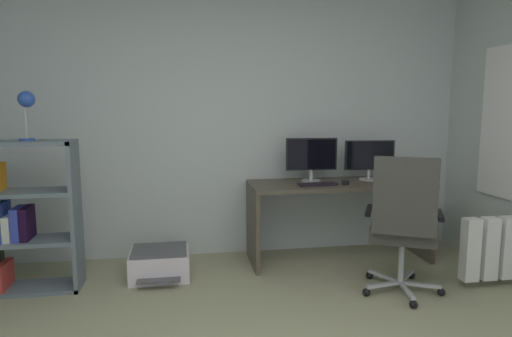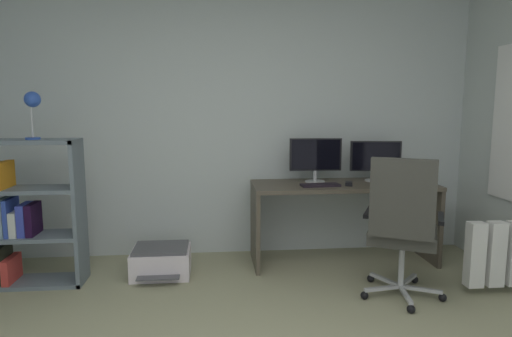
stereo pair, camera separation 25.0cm
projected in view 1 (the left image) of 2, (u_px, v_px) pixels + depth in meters
The scene contains 10 objects.
wall_back at pixel (225, 110), 4.23m from camera, with size 4.63×0.10×2.79m, color silver.
desk at pixel (339, 202), 4.11m from camera, with size 1.65×0.60×0.73m.
monitor_main at pixel (311, 156), 4.10m from camera, with size 0.48×0.18×0.40m.
monitor_secondary at pixel (369, 157), 4.20m from camera, with size 0.47×0.18×0.38m.
keyboard at pixel (318, 184), 3.93m from camera, with size 0.34×0.13×0.02m, color black.
computer_mouse at pixel (345, 183), 3.98m from camera, with size 0.06×0.10×0.03m, color black.
office_chair at pixel (403, 222), 3.29m from camera, with size 0.65×0.68×1.08m.
bookshelf at pixel (12, 222), 3.40m from camera, with size 0.78×0.30×1.18m.
desk_lamp at pixel (26, 104), 3.29m from camera, with size 0.13×0.12×0.37m.
printer at pixel (160, 263), 3.73m from camera, with size 0.49×0.49×0.25m.
Camera 1 is at (-0.41, -1.58, 1.44)m, focal length 31.14 mm.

